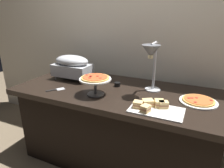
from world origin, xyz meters
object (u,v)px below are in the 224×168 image
heat_lamp (151,56)px  serving_spatula (56,90)px  sauce_cup_near (117,84)px  pizza_plate_center (95,80)px  chafing_dish (72,66)px  sandwich_platter (153,107)px  pizza_plate_front (198,101)px

heat_lamp → serving_spatula: bearing=-163.7°
sauce_cup_near → serving_spatula: sauce_cup_near is taller
pizza_plate_center → serving_spatula: size_ratio=1.75×
heat_lamp → pizza_plate_center: (-0.43, -0.18, -0.21)m
chafing_dish → serving_spatula: 0.37m
sandwich_platter → heat_lamp: bearing=111.6°
chafing_dish → pizza_plate_front: chafing_dish is taller
chafing_dish → pizza_plate_front: size_ratio=1.37×
sandwich_platter → sauce_cup_near: 0.55m
pizza_plate_center → serving_spatula: pizza_plate_center is taller
chafing_dish → pizza_plate_center: 0.51m
pizza_plate_front → pizza_plate_center: bearing=-166.5°
pizza_plate_front → sandwich_platter: (-0.29, -0.27, 0.01)m
sandwich_platter → chafing_dish: bearing=159.9°
pizza_plate_center → sandwich_platter: bearing=-8.3°
chafing_dish → heat_lamp: size_ratio=0.89×
pizza_plate_center → sauce_cup_near: bearing=71.2°
pizza_plate_front → serving_spatula: bearing=-168.0°
heat_lamp → sauce_cup_near: 0.47m
sauce_cup_near → sandwich_platter: bearing=-38.3°
chafing_dish → sauce_cup_near: bearing=-0.9°
sandwich_platter → serving_spatula: 0.91m
chafing_dish → pizza_plate_center: bearing=-32.4°
chafing_dish → pizza_plate_center: chafing_dish is taller
chafing_dish → serving_spatula: chafing_dish is taller
pizza_plate_center → pizza_plate_front: bearing=13.5°
heat_lamp → sandwich_platter: 0.42m
pizza_plate_center → serving_spatula: 0.41m
heat_lamp → pizza_plate_front: 0.51m
heat_lamp → serving_spatula: (-0.81, -0.24, -0.34)m
pizza_plate_front → pizza_plate_center: (-0.82, -0.20, 0.12)m
sandwich_platter → serving_spatula: sandwich_platter is taller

